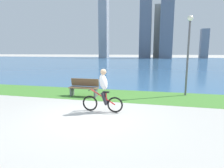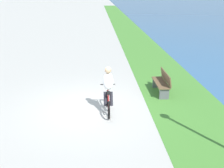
{
  "view_description": "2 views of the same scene",
  "coord_description": "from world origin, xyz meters",
  "views": [
    {
      "loc": [
        2.34,
        -6.04,
        2.26
      ],
      "look_at": [
        0.52,
        1.5,
        0.95
      ],
      "focal_mm": 30.54,
      "sensor_mm": 36.0,
      "label": 1
    },
    {
      "loc": [
        8.78,
        0.35,
        4.06
      ],
      "look_at": [
        0.02,
        0.84,
        0.91
      ],
      "focal_mm": 42.9,
      "sensor_mm": 36.0,
      "label": 2
    }
  ],
  "objects": [
    {
      "name": "cyclist_lead",
      "position": [
        0.37,
        0.69,
        0.83
      ],
      "size": [
        1.59,
        0.52,
        1.64
      ],
      "color": "black",
      "rests_on": "ground"
    },
    {
      "name": "lamppost_tall",
      "position": [
        3.8,
        4.39,
        2.63
      ],
      "size": [
        0.28,
        0.28,
        4.04
      ],
      "color": "#595960",
      "rests_on": "ground"
    },
    {
      "name": "ground_plane",
      "position": [
        0.0,
        0.0,
        0.0
      ],
      "size": [
        300.0,
        300.0,
        0.0
      ],
      "primitive_type": "plane",
      "color": "#B2AFA8"
    },
    {
      "name": "grass_strip_bayside",
      "position": [
        0.0,
        3.55,
        0.0
      ],
      "size": [
        120.0,
        2.83,
        0.01
      ],
      "primitive_type": "cube",
      "color": "#478433",
      "rests_on": "ground"
    },
    {
      "name": "city_skyline_far_shore",
      "position": [
        -0.02,
        65.79,
        10.28
      ],
      "size": [
        39.07,
        8.42,
        25.72
      ],
      "color": "#8C939E",
      "rests_on": "ground"
    },
    {
      "name": "bench_near_path",
      "position": [
        -1.31,
        2.95,
        0.45
      ],
      "size": [
        1.5,
        0.47,
        0.9
      ],
      "color": "brown",
      "rests_on": "ground"
    },
    {
      "name": "bay_water_surface",
      "position": [
        0.0,
        39.71,
        0.0
      ],
      "size": [
        300.0,
        69.49,
        0.0
      ],
      "primitive_type": "cube",
      "color": "#386693",
      "rests_on": "ground"
    }
  ]
}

